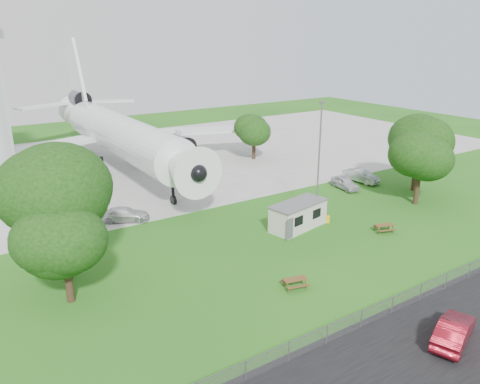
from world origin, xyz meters
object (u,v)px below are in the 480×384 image
site_cabin (298,215)px  picnic_west (295,288)px  car_centre_sedan (454,331)px  airliner (117,132)px  picnic_east (384,232)px

site_cabin → picnic_west: bearing=-130.9°
car_centre_sedan → airliner: bearing=-16.2°
picnic_east → airliner: bearing=129.5°
picnic_west → site_cabin: bearing=61.8°
airliner → site_cabin: airliner is taller
picnic_east → car_centre_sedan: (-9.96, -13.88, 0.79)m
site_cabin → picnic_west: 11.75m
airliner → car_centre_sedan: (3.63, -49.50, -4.48)m
airliner → picnic_east: bearing=-69.1°
airliner → picnic_east: 38.49m
picnic_east → car_centre_sedan: 17.10m
airliner → car_centre_sedan: airliner is taller
airliner → picnic_west: airliner is taller
car_centre_sedan → site_cabin: bearing=-31.2°
picnic_east → car_centre_sedan: bearing=-107.0°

